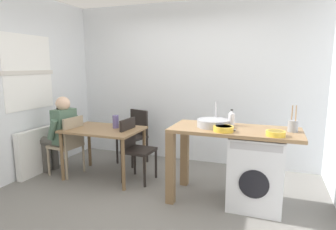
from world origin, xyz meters
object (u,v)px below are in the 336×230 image
Objects in this scene: chair_person_seat at (69,142)px; colander at (276,133)px; utensil_crock at (293,126)px; vase at (116,122)px; chair_spare_by_wall at (135,133)px; bottle_tall_green at (231,118)px; dining_table at (104,135)px; seated_person at (60,131)px; washing_machine at (256,171)px; mixing_bowl at (223,128)px; chair_opposite at (135,146)px.

colander is at bearing -89.52° from chair_person_seat.
chair_person_seat is at bearing -179.96° from utensil_crock.
vase is (0.70, 0.21, 0.33)m from chair_person_seat.
chair_spare_by_wall is at bearing 92.33° from vase.
bottle_tall_green is 1.06× the size of vase.
vase is (-2.39, 0.21, -0.15)m from utensil_crock.
dining_table is 3.67× the size of utensil_crock.
colander is at bearing -12.16° from vase.
seated_person reaches higher than washing_machine.
vase is at bearing 164.63° from mixing_bowl.
mixing_bowl is at bearing -90.24° from seated_person.
mixing_bowl is at bearing 75.85° from chair_opposite.
colander reaches higher than chair_spare_by_wall.
seated_person is at bearing -172.63° from dining_table.
mixing_bowl is at bearing 163.97° from chair_spare_by_wall.
dining_table is at bearing -146.31° from vase.
colander is (2.36, -0.38, 0.31)m from dining_table.
mixing_bowl is (1.33, -0.41, 0.45)m from chair_opposite.
chair_person_seat is 1.00× the size of chair_opposite.
washing_machine is 0.69m from bottle_tall_green.
seated_person is 2.89m from washing_machine.
chair_opposite is 1.71m from washing_machine.
vase reaches higher than chair_opposite.
mixing_bowl is (2.51, -0.26, 0.28)m from seated_person.
bottle_tall_green is 0.90× the size of mixing_bowl.
chair_person_seat is (-0.55, -0.11, -0.14)m from dining_table.
utensil_crock is 1.50× the size of colander.
seated_person is 2.54m from mixing_bowl.
seated_person is (-0.71, -0.09, 0.03)m from dining_table.
chair_spare_by_wall is 1.94m from bottle_tall_green.
vase is (-2.21, 0.48, -0.12)m from colander.
mixing_bowl is at bearing -15.37° from vase.
washing_machine is 2.08m from vase.
washing_machine is (2.71, -0.05, -0.08)m from chair_person_seat.
bottle_tall_green is (2.55, 0.11, 0.34)m from seated_person.
dining_table is 2.41m from colander.
mixing_bowl reaches higher than vase.
chair_opposite is 1.46m from mixing_bowl.
chair_person_seat is at bearing -78.09° from chair_opposite.
mixing_bowl is at bearing -11.13° from dining_table.
chair_spare_by_wall is 1.21m from seated_person.
bottle_tall_green reaches higher than chair_spare_by_wall.
utensil_crock is at bearing -84.20° from chair_person_seat.
chair_opposite is 0.80m from chair_spare_by_wall.
utensil_crock is (3.24, -0.01, 0.32)m from seated_person.
mixing_bowl is 1.12× the size of colander.
washing_machine is 4.50× the size of vase.
seated_person is at bearing -177.60° from bottle_tall_green.
seated_person is 6.28× the size of vase.
utensil_crock reaches higher than chair_person_seat.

